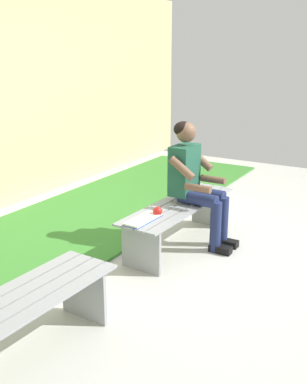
% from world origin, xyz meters
% --- Properties ---
extents(ground_plane, '(10.00, 7.00, 0.04)m').
position_xyz_m(ground_plane, '(1.07, 1.00, -0.02)').
color(ground_plane, '#B2B2AD').
extents(grass_strip, '(9.00, 1.78, 0.03)m').
position_xyz_m(grass_strip, '(1.07, -1.27, 0.01)').
color(grass_strip, '#387A2D').
rests_on(grass_strip, ground).
extents(bench_near, '(1.61, 0.51, 0.44)m').
position_xyz_m(bench_near, '(0.00, 0.00, 0.33)').
color(bench_near, gray).
rests_on(bench_near, ground).
extents(bench_far, '(1.47, 0.50, 0.44)m').
position_xyz_m(bench_far, '(2.15, 0.00, 0.33)').
color(bench_far, gray).
rests_on(bench_far, ground).
extents(person_seated, '(0.50, 0.69, 1.25)m').
position_xyz_m(person_seated, '(-0.14, 0.10, 0.68)').
color(person_seated, '#1E513D').
rests_on(person_seated, ground).
extents(apple, '(0.09, 0.09, 0.09)m').
position_xyz_m(apple, '(0.41, -0.01, 0.49)').
color(apple, red).
rests_on(apple, bench_near).
extents(book_open, '(0.42, 0.17, 0.02)m').
position_xyz_m(book_open, '(0.58, -0.06, 0.45)').
color(book_open, white).
rests_on(book_open, bench_near).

